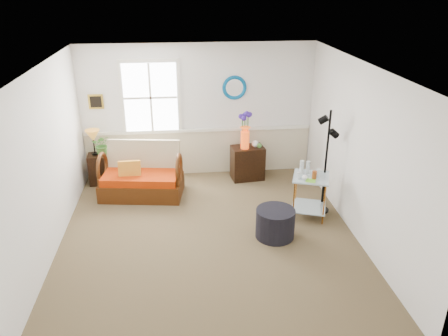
{
  "coord_description": "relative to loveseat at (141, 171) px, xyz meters",
  "views": [
    {
      "loc": [
        -0.39,
        -5.73,
        3.67
      ],
      "look_at": [
        0.25,
        0.17,
        1.09
      ],
      "focal_mm": 35.0,
      "sensor_mm": 36.0,
      "label": 1
    }
  ],
  "objects": [
    {
      "name": "potted_plant",
      "position": [
        -0.74,
        0.6,
        0.27
      ],
      "size": [
        0.36,
        0.4,
        0.31
      ],
      "primitive_type": "imported",
      "rotation": [
        0.0,
        0.0,
        0.02
      ],
      "color": "#478437",
      "rests_on": "lamp_stand"
    },
    {
      "name": "mirror",
      "position": [
        1.81,
        0.88,
        1.28
      ],
      "size": [
        0.47,
        0.07,
        0.47
      ],
      "primitive_type": "torus",
      "rotation": [
        1.57,
        0.0,
        0.0
      ],
      "color": "#005A9A",
      "rests_on": "walls"
    },
    {
      "name": "chair_rail",
      "position": [
        1.11,
        0.87,
        0.45
      ],
      "size": [
        4.46,
        0.04,
        0.06
      ],
      "primitive_type": "cube",
      "color": "white",
      "rests_on": "walls"
    },
    {
      "name": "lamp_stand",
      "position": [
        -0.87,
        0.6,
        -0.18
      ],
      "size": [
        0.35,
        0.35,
        0.59
      ],
      "primitive_type": null,
      "rotation": [
        0.0,
        0.0,
        0.06
      ],
      "color": "black",
      "rests_on": "floor"
    },
    {
      "name": "ceiling",
      "position": [
        1.11,
        -1.6,
        2.13
      ],
      "size": [
        4.5,
        5.0,
        0.01
      ],
      "primitive_type": "cube",
      "color": "white",
      "rests_on": "walls"
    },
    {
      "name": "throw_pillow",
      "position": [
        -0.19,
        -0.08,
        0.03
      ],
      "size": [
        0.4,
        0.11,
        0.39
      ],
      "primitive_type": null,
      "rotation": [
        0.0,
        0.0,
        0.02
      ],
      "color": "orange",
      "rests_on": "loveseat"
    },
    {
      "name": "side_table",
      "position": [
        2.82,
        -1.08,
        -0.11
      ],
      "size": [
        0.72,
        0.72,
        0.72
      ],
      "primitive_type": null,
      "rotation": [
        0.0,
        0.0,
        -0.33
      ],
      "color": "#BF742B",
      "rests_on": "floor"
    },
    {
      "name": "loveseat",
      "position": [
        0.0,
        0.0,
        0.0
      ],
      "size": [
        1.56,
        1.02,
        0.95
      ],
      "primitive_type": null,
      "rotation": [
        0.0,
        0.0,
        -0.14
      ],
      "color": "#4B250C",
      "rests_on": "floor"
    },
    {
      "name": "wainscot",
      "position": [
        1.11,
        0.88,
        -0.02
      ],
      "size": [
        4.46,
        0.02,
        0.9
      ],
      "primitive_type": "cube",
      "color": "beige",
      "rests_on": "walls"
    },
    {
      "name": "picture",
      "position": [
        -0.81,
        0.88,
        1.08
      ],
      "size": [
        0.28,
        0.03,
        0.28
      ],
      "primitive_type": "cube",
      "color": "#AC892B",
      "rests_on": "walls"
    },
    {
      "name": "tabletop_items",
      "position": [
        2.76,
        -1.09,
        0.36
      ],
      "size": [
        0.5,
        0.5,
        0.23
      ],
      "primitive_type": null,
      "rotation": [
        0.0,
        0.0,
        -0.35
      ],
      "color": "silver",
      "rests_on": "side_table"
    },
    {
      "name": "cabinet",
      "position": [
        2.03,
        0.51,
        -0.14
      ],
      "size": [
        0.66,
        0.47,
        0.67
      ],
      "primitive_type": null,
      "rotation": [
        0.0,
        0.0,
        0.11
      ],
      "color": "black",
      "rests_on": "floor"
    },
    {
      "name": "table_lamp",
      "position": [
        -0.9,
        0.61,
        0.36
      ],
      "size": [
        0.31,
        0.31,
        0.49
      ],
      "primitive_type": null,
      "rotation": [
        0.0,
        0.0,
        0.15
      ],
      "color": "#C77E28",
      "rests_on": "lamp_stand"
    },
    {
      "name": "flower_vase",
      "position": [
        1.96,
        0.45,
        0.55
      ],
      "size": [
        0.22,
        0.22,
        0.71
      ],
      "primitive_type": null,
      "rotation": [
        0.0,
        0.0,
        0.05
      ],
      "color": "#DB410E",
      "rests_on": "cabinet"
    },
    {
      "name": "floor",
      "position": [
        1.11,
        -1.6,
        -0.47
      ],
      "size": [
        4.5,
        5.0,
        0.01
      ],
      "primitive_type": "cube",
      "color": "brown",
      "rests_on": "ground"
    },
    {
      "name": "window",
      "position": [
        0.21,
        0.87,
        1.13
      ],
      "size": [
        1.14,
        0.06,
        1.44
      ],
      "primitive_type": null,
      "color": "white",
      "rests_on": "walls"
    },
    {
      "name": "ottoman",
      "position": [
        2.12,
        -1.66,
        -0.24
      ],
      "size": [
        0.7,
        0.7,
        0.46
      ],
      "primitive_type": "cylinder",
      "rotation": [
        0.0,
        0.0,
        0.2
      ],
      "color": "black",
      "rests_on": "floor"
    },
    {
      "name": "floor_lamp",
      "position": [
        3.09,
        -0.94,
        0.42
      ],
      "size": [
        0.34,
        0.34,
        1.79
      ],
      "primitive_type": null,
      "rotation": [
        0.0,
        0.0,
        -0.39
      ],
      "color": "black",
      "rests_on": "floor"
    },
    {
      "name": "walls",
      "position": [
        1.11,
        -1.6,
        0.83
      ],
      "size": [
        4.51,
        5.01,
        2.6
      ],
      "color": "white",
      "rests_on": "floor"
    }
  ]
}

